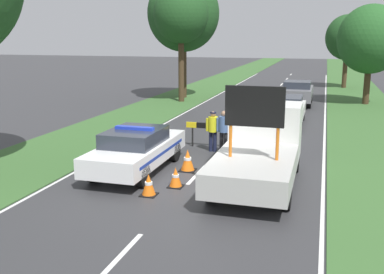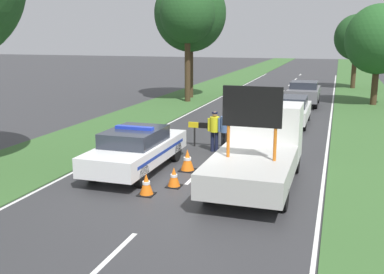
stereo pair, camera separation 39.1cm
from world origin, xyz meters
TOP-DOWN VIEW (x-y plane):
  - ground_plane at (0.00, 0.00)m, footprint 160.00×160.00m
  - lane_markings at (0.00, 12.05)m, footprint 8.01×59.94m
  - grass_verge_left at (-6.17, 20.00)m, footprint 4.22×120.00m
  - grass_verge_right at (6.17, 20.00)m, footprint 4.22×120.00m
  - police_car at (-2.03, 0.67)m, footprint 1.86×4.89m
  - work_truck at (2.03, 0.82)m, footprint 2.25×5.43m
  - road_barrier at (-0.20, 4.50)m, footprint 2.56×0.08m
  - police_officer at (-0.23, 3.92)m, footprint 0.57×0.36m
  - pedestrian_civilian at (0.22, 3.83)m, footprint 0.59×0.37m
  - traffic_cone_near_police at (-0.42, 1.18)m, footprint 0.53×0.53m
  - traffic_cone_centre_front at (-0.78, -1.41)m, footprint 0.45×0.45m
  - traffic_cone_near_truck at (-2.68, 4.92)m, footprint 0.51×0.51m
  - traffic_cone_behind_barrier at (-0.28, -0.51)m, footprint 0.44×0.44m
  - queued_car_van_white at (1.96, 10.38)m, footprint 1.86×4.45m
  - queued_car_suv_grey at (2.14, 17.27)m, footprint 1.89×4.10m
  - roadside_tree_near_right at (-5.53, 16.49)m, footprint 3.64×3.64m
  - roadside_tree_mid_left at (-6.00, 18.51)m, footprint 5.05×5.05m
  - roadside_tree_mid_right at (6.48, 18.75)m, footprint 4.18×4.18m
  - roadside_tree_far_left at (5.43, 28.40)m, footprint 3.62×3.62m

SIDE VIEW (x-z plane):
  - ground_plane at x=0.00m, z-range 0.00..0.00m
  - lane_markings at x=0.00m, z-range 0.00..0.01m
  - grass_verge_left at x=-6.17m, z-range 0.00..0.03m
  - grass_verge_right at x=6.17m, z-range 0.00..0.03m
  - traffic_cone_behind_barrier at x=-0.28m, z-range 0.00..0.60m
  - traffic_cone_centre_front at x=-0.78m, z-range 0.00..0.62m
  - traffic_cone_near_truck at x=-2.68m, z-range 0.00..0.69m
  - traffic_cone_near_police at x=-0.42m, z-range 0.00..0.72m
  - queued_car_van_white at x=1.96m, z-range 0.03..1.47m
  - police_car at x=-2.03m, z-range -0.01..1.53m
  - road_barrier at x=-0.20m, z-range 0.32..1.32m
  - queued_car_suv_grey at x=2.14m, z-range 0.05..1.61m
  - police_officer at x=-0.23m, z-range 0.15..1.73m
  - pedestrian_civilian at x=0.22m, z-range 0.14..1.78m
  - work_truck at x=2.03m, z-range -0.48..2.61m
  - roadside_tree_mid_right at x=6.48m, z-range 0.99..7.39m
  - roadside_tree_far_left at x=5.43m, z-range 1.17..7.37m
  - roadside_tree_near_right at x=-5.53m, z-range 1.91..9.64m
  - roadside_tree_mid_left at x=-6.00m, z-range 1.62..10.22m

